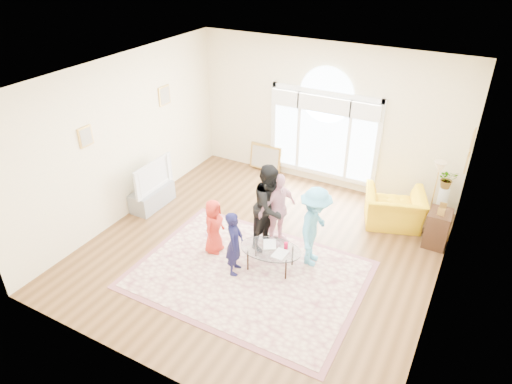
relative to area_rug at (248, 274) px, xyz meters
The scene contains 18 objects.
ground 0.72m from the area_rug, 101.75° to the left, with size 6.00×6.00×0.00m, color #55371B.
room_shell 3.86m from the area_rug, 92.21° to the left, with size 6.00×6.00×6.00m.
area_rug is the anchor object (origin of this frame).
rug_border 0.00m from the area_rug, 90.00° to the left, with size 3.80×2.80×0.01m, color #94555C.
tv_console 3.07m from the area_rug, 160.95° to the left, with size 0.45×1.00×0.42m, color gray.
television 3.14m from the area_rug, 160.90° to the left, with size 0.17×1.12×0.64m.
coffee_table 0.57m from the area_rug, 54.35° to the left, with size 1.15×0.82×0.54m.
armchair 3.26m from the area_rug, 57.04° to the left, with size 1.11×0.97×0.72m, color yellow.
side_cabinet 3.61m from the area_rug, 42.80° to the left, with size 0.40×0.50×0.70m, color black.
floor_lamp 3.90m from the area_rug, 49.03° to the left, with size 0.28×0.28×1.51m.
plant_pedestal 4.28m from the area_rug, 53.25° to the left, with size 0.20×0.20×0.70m, color white.
potted_plant 4.36m from the area_rug, 53.25° to the left, with size 0.35×0.31×0.39m, color #33722D.
leaning_picture 3.91m from the area_rug, 113.14° to the left, with size 0.80×0.05×0.62m, color tan.
child_red 1.06m from the area_rug, 161.15° to the left, with size 0.51×0.33×1.04m, color red.
child_navy 0.65m from the area_rug, behind, with size 0.43×0.28×1.18m, color #13133C.
child_black 1.26m from the area_rug, 94.55° to the left, with size 0.79×0.62×1.63m, color black.
child_pink 1.28m from the area_rug, 89.17° to the left, with size 0.85×0.35×1.44m, color #E49FB1.
child_blue 1.39m from the area_rug, 45.29° to the left, with size 0.95×0.55×1.48m, color #4FA6CF.
Camera 1 is at (3.13, -5.95, 5.15)m, focal length 32.00 mm.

